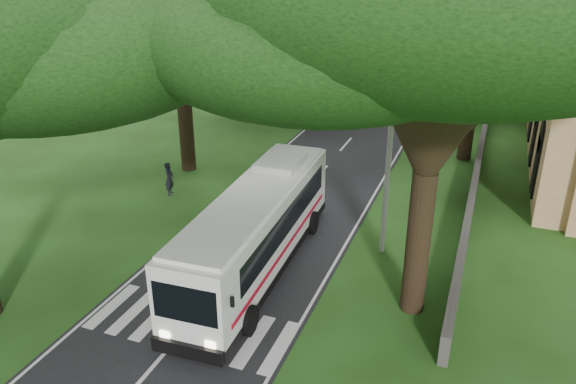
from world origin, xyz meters
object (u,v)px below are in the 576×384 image
pole_near (388,166)px  distant_car_a (358,84)px  distant_car_c (428,52)px  pole_mid (442,74)px  pole_far (464,37)px  distant_car_b (390,64)px  coach_bus (257,228)px  pedestrian (169,179)px

pole_near → distant_car_a: size_ratio=1.82×
distant_car_a → distant_car_c: size_ratio=0.97×
distant_car_a → pole_mid: bearing=115.4°
pole_near → pole_far: size_ratio=1.00×
pole_far → distant_car_a: pole_far is taller
distant_car_b → distant_car_c: (2.98, 9.13, -0.00)m
pole_mid → pole_far: same height
coach_bus → pole_mid: bearing=76.5°
pole_near → pole_mid: bearing=90.0°
pedestrian → distant_car_b: bearing=-21.6°
pole_far → coach_bus: pole_far is taller
pole_mid → coach_bus: size_ratio=0.63×
pole_mid → pole_far: (0.00, 20.00, 0.00)m
distant_car_a → coach_bus: bearing=79.8°
pole_mid → pedestrian: 22.01m
distant_car_b → distant_car_c: size_ratio=0.88×
distant_car_b → distant_car_c: 9.60m
pole_near → coach_bus: pole_near is taller
pole_near → pedestrian: (-12.50, 2.17, -3.23)m
pole_far → pole_mid: bearing=-90.0°
coach_bus → distant_car_c: coach_bus is taller
pedestrian → distant_car_a: bearing=-22.9°
pole_mid → distant_car_b: bearing=110.1°
pole_near → pole_mid: size_ratio=1.00×
coach_bus → distant_car_b: coach_bus is taller
distant_car_b → pole_near: bearing=-68.1°
pole_far → distant_car_b: size_ratio=2.00×
distant_car_a → pedestrian: 27.50m
distant_car_c → pedestrian: pedestrian is taller
pole_far → distant_car_b: 8.46m
coach_bus → pedestrian: (-7.80, 5.63, -1.05)m
pole_mid → pole_far: size_ratio=1.00×
distant_car_a → pedestrian: size_ratio=2.32×
pole_near → distant_car_c: (-4.67, 50.02, -3.49)m
pole_far → distant_car_b: bearing=173.4°
distant_car_c → distant_car_a: bearing=78.3°
pole_far → distant_car_b: (-7.65, 0.89, -3.49)m
pole_near → pole_mid: same height
distant_car_b → pole_far: bearing=4.7°
pole_near → pole_far: 40.00m
pedestrian → distant_car_c: bearing=-23.8°
distant_car_a → pedestrian: pedestrian is taller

